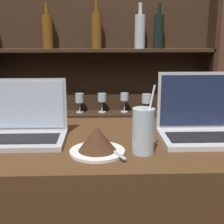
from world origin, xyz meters
The scene contains 6 objects.
back_wall centered at (0.00, 1.39, 1.35)m, with size 7.00×0.06×2.70m.
back_shelf centered at (0.04, 1.31, 0.92)m, with size 1.51×0.18×1.74m.
laptop_near centered at (-0.26, 0.33, 1.15)m, with size 0.30×0.21×0.23m.
laptop_far centered at (0.40, 0.32, 1.15)m, with size 0.29×0.22×0.25m.
cake_plate centered at (0.02, 0.17, 1.14)m, with size 0.19×0.19×0.09m.
water_glass centered at (0.17, 0.17, 1.17)m, with size 0.08×0.08×0.23m.
Camera 1 is at (0.03, -0.83, 1.49)m, focal length 50.00 mm.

